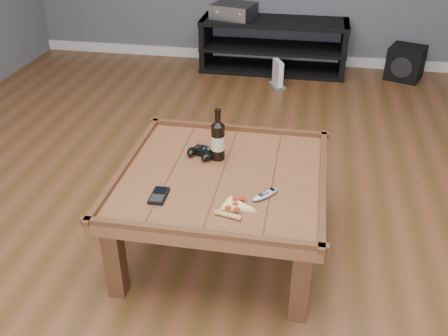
% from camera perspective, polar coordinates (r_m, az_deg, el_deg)
% --- Properties ---
extents(ground, '(6.00, 6.00, 0.00)m').
position_cam_1_polar(ground, '(2.70, -0.21, -8.85)').
color(ground, '#4C3015').
rests_on(ground, ground).
extents(baseboard, '(5.00, 0.02, 0.10)m').
position_cam_1_polar(baseboard, '(5.31, 5.79, 12.45)').
color(baseboard, silver).
rests_on(baseboard, ground).
extents(coffee_table, '(1.03, 1.03, 0.48)m').
position_cam_1_polar(coffee_table, '(2.46, -0.23, -1.86)').
color(coffee_table, '#542C18').
rests_on(coffee_table, ground).
extents(media_console, '(1.40, 0.45, 0.50)m').
position_cam_1_polar(media_console, '(5.02, 5.65, 13.72)').
color(media_console, black).
rests_on(media_console, ground).
extents(beer_bottle, '(0.07, 0.07, 0.27)m').
position_cam_1_polar(beer_bottle, '(2.51, -0.70, 3.30)').
color(beer_bottle, black).
rests_on(beer_bottle, coffee_table).
extents(game_controller, '(0.16, 0.14, 0.05)m').
position_cam_1_polar(game_controller, '(2.57, -2.63, 1.76)').
color(game_controller, black).
rests_on(game_controller, coffee_table).
extents(pizza_slice, '(0.18, 0.24, 0.02)m').
position_cam_1_polar(pizza_slice, '(2.19, 1.18, -4.49)').
color(pizza_slice, tan).
rests_on(pizza_slice, coffee_table).
extents(smartphone, '(0.07, 0.13, 0.02)m').
position_cam_1_polar(smartphone, '(2.28, -7.45, -3.14)').
color(smartphone, black).
rests_on(smartphone, coffee_table).
extents(remote_control, '(0.14, 0.15, 0.02)m').
position_cam_1_polar(remote_control, '(2.27, 4.72, -3.02)').
color(remote_control, gray).
rests_on(remote_control, coffee_table).
extents(av_receiver, '(0.45, 0.40, 0.13)m').
position_cam_1_polar(av_receiver, '(4.98, 1.10, 17.53)').
color(av_receiver, black).
rests_on(av_receiver, media_console).
extents(subwoofer, '(0.39, 0.39, 0.31)m').
position_cam_1_polar(subwoofer, '(5.12, 20.03, 11.23)').
color(subwoofer, black).
rests_on(subwoofer, ground).
extents(game_console, '(0.18, 0.22, 0.24)m').
position_cam_1_polar(game_console, '(4.67, 6.16, 10.56)').
color(game_console, slate).
rests_on(game_console, ground).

